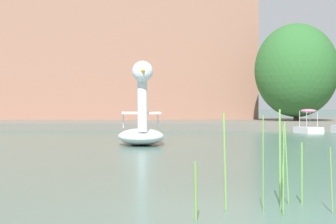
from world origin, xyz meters
name	(u,v)px	position (x,y,z in m)	size (l,w,h in m)	color
ground_plane	(249,216)	(0.00, 0.00, 0.00)	(469.69, 469.69, 0.00)	#47665B
shore_bank_far	(181,123)	(0.00, 39.37, 0.23)	(140.16, 21.30, 0.45)	#6B665B
swan_boat	(139,126)	(-2.24, 15.70, 0.77)	(2.12, 3.40, 3.27)	white
pedal_boat_pink	(306,126)	(6.82, 26.53, 0.42)	(1.45, 1.97, 1.37)	white
tree_willow_overhanging	(294,70)	(8.15, 36.34, 4.12)	(7.12, 7.41, 7.08)	#423323
apartment_block	(111,49)	(-5.90, 44.27, 6.38)	(23.15, 9.35, 11.85)	#996B56
reed_clump_foreground	(307,168)	(0.95, 0.57, 0.63)	(3.13, 1.61, 1.52)	#669942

